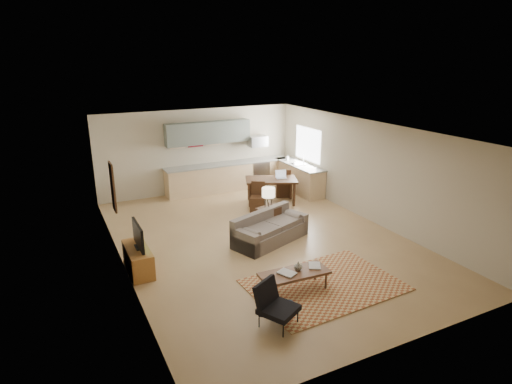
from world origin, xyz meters
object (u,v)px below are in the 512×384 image
coffee_table (294,281)px  dining_table (271,191)px  armchair (279,306)px  tv_credenza (138,259)px  console_table (268,220)px  sofa (271,228)px

coffee_table → dining_table: size_ratio=0.89×
armchair → coffee_table: bearing=17.1°
tv_credenza → dining_table: (4.53, 2.58, 0.12)m
tv_credenza → dining_table: size_ratio=0.76×
coffee_table → tv_credenza: bearing=141.9°
console_table → tv_credenza: bearing=174.7°
console_table → dining_table: (1.14, 1.97, 0.05)m
coffee_table → tv_credenza: (-2.49, 2.13, 0.06)m
sofa → armchair: bearing=-136.5°
armchair → console_table: size_ratio=1.12×
tv_credenza → console_table: size_ratio=1.71×
sofa → dining_table: dining_table is taller
armchair → tv_credenza: size_ratio=0.65×
coffee_table → dining_table: dining_table is taller
tv_credenza → console_table: (3.39, 0.61, 0.07)m
armchair → console_table: (1.70, 3.56, -0.04)m
sofa → tv_credenza: sofa is taller
sofa → dining_table: (1.36, 2.49, 0.03)m
sofa → console_table: (0.21, 0.52, -0.02)m
tv_credenza → console_table: bearing=10.2°
sofa → armchair: armchair is taller
sofa → console_table: size_ratio=3.06×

